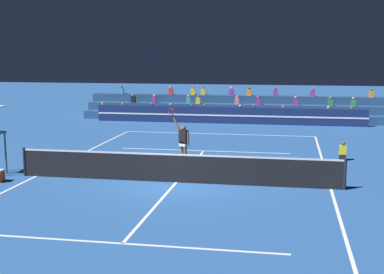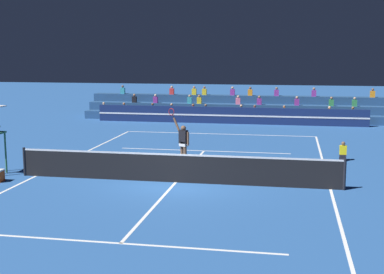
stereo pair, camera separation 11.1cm
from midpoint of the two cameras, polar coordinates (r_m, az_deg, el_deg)
ground_plane at (r=19.60m, az=-1.86°, el=-4.86°), size 120.00×120.00×0.00m
court_lines at (r=19.60m, az=-1.86°, el=-4.85°), size 11.10×23.90×0.01m
tennis_net at (r=19.48m, az=-1.87°, el=-3.31°), size 12.00×0.10×1.10m
sponsor_banner_wall at (r=35.65m, az=3.75°, el=2.32°), size 18.00×0.26×1.10m
bleacher_stand at (r=38.14m, az=4.19°, el=2.91°), size 20.95×2.85×2.28m
ball_kid_courtside at (r=24.36m, az=15.65°, el=-1.65°), size 0.30×0.36×0.84m
tennis_player at (r=22.21m, az=-1.10°, el=-0.61°), size 1.02×0.63×2.45m
tennis_ball at (r=20.79m, az=1.49°, el=-3.96°), size 0.07×0.07×0.07m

